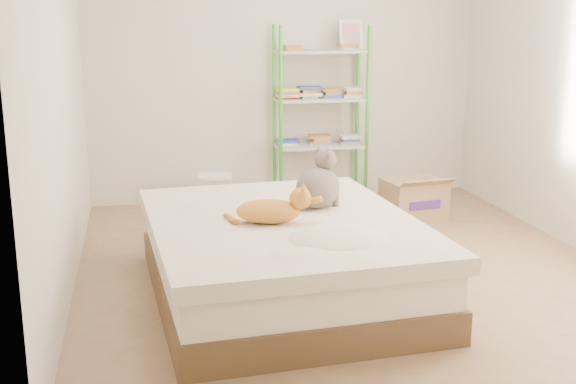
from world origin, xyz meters
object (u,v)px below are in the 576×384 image
object	(u,v)px
bed	(283,257)
grey_cat	(318,179)
cardboard_box	(414,199)
shelf_unit	(321,113)
orange_cat	(268,208)
white_bin	(215,193)

from	to	relation	value
bed	grey_cat	bearing A→B (deg)	32.38
bed	cardboard_box	world-z (taller)	bed
shelf_unit	cardboard_box	xyz separation A→B (m)	(0.66, -0.79, -0.68)
orange_cat	white_bin	bearing A→B (deg)	105.68
grey_cat	cardboard_box	size ratio (longest dim) A/B	0.71
grey_cat	white_bin	size ratio (longest dim) A/B	1.13
grey_cat	shelf_unit	world-z (taller)	shelf_unit
grey_cat	white_bin	world-z (taller)	grey_cat
orange_cat	white_bin	world-z (taller)	orange_cat
bed	cardboard_box	distance (m)	2.19
orange_cat	grey_cat	bearing A→B (deg)	49.98
shelf_unit	white_bin	world-z (taller)	shelf_unit
cardboard_box	grey_cat	bearing A→B (deg)	-140.30
white_bin	cardboard_box	bearing A→B (deg)	-18.79
cardboard_box	white_bin	size ratio (longest dim) A/B	1.58
orange_cat	grey_cat	xyz separation A→B (m)	(0.39, 0.29, 0.10)
orange_cat	white_bin	size ratio (longest dim) A/B	1.34
white_bin	orange_cat	bearing A→B (deg)	-87.66
bed	orange_cat	size ratio (longest dim) A/B	4.56
grey_cat	shelf_unit	size ratio (longest dim) A/B	0.23
grey_cat	cardboard_box	world-z (taller)	grey_cat
shelf_unit	cardboard_box	world-z (taller)	shelf_unit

